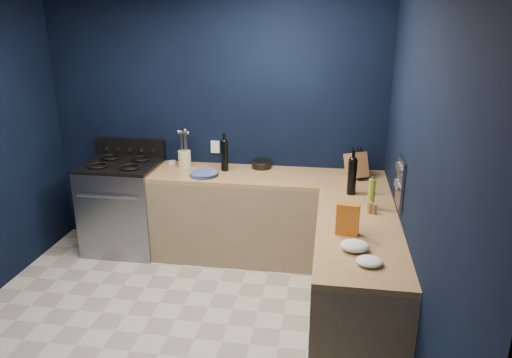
% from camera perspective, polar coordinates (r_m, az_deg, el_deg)
% --- Properties ---
extents(floor, '(3.50, 3.50, 0.02)m').
position_cam_1_polar(floor, '(4.07, -10.36, -17.83)').
color(floor, beige).
rests_on(floor, ground).
extents(wall_back, '(3.50, 0.02, 2.60)m').
position_cam_1_polar(wall_back, '(5.09, -4.83, 6.25)').
color(wall_back, black).
rests_on(wall_back, ground).
extents(wall_right, '(0.02, 3.50, 2.60)m').
position_cam_1_polar(wall_right, '(3.31, 18.37, -1.65)').
color(wall_right, black).
rests_on(wall_right, ground).
extents(cab_back, '(2.30, 0.63, 0.86)m').
position_cam_1_polar(cab_back, '(4.95, 1.35, -4.68)').
color(cab_back, '#8C7254').
rests_on(cab_back, floor).
extents(top_back, '(2.30, 0.63, 0.04)m').
position_cam_1_polar(top_back, '(4.78, 1.40, 0.27)').
color(top_back, brown).
rests_on(top_back, cab_back).
extents(cab_right, '(0.63, 1.67, 0.86)m').
position_cam_1_polar(cab_right, '(3.89, 11.58, -12.03)').
color(cab_right, '#8C7254').
rests_on(cab_right, floor).
extents(top_right, '(0.63, 1.67, 0.04)m').
position_cam_1_polar(top_right, '(3.69, 12.03, -6.01)').
color(top_right, brown).
rests_on(top_right, cab_right).
extents(gas_range, '(0.76, 0.66, 0.92)m').
position_cam_1_polar(gas_range, '(5.32, -15.25, -3.27)').
color(gas_range, gray).
rests_on(gas_range, floor).
extents(oven_door, '(0.59, 0.02, 0.42)m').
position_cam_1_polar(oven_door, '(5.06, -16.65, -4.68)').
color(oven_door, black).
rests_on(oven_door, gas_range).
extents(cooktop, '(0.76, 0.66, 0.03)m').
position_cam_1_polar(cooktop, '(5.17, -15.69, 1.62)').
color(cooktop, black).
rests_on(cooktop, gas_range).
extents(backguard, '(0.76, 0.06, 0.20)m').
position_cam_1_polar(backguard, '(5.40, -14.51, 3.62)').
color(backguard, black).
rests_on(backguard, gas_range).
extents(spice_panel, '(0.02, 0.28, 0.38)m').
position_cam_1_polar(spice_panel, '(3.85, 16.61, -0.48)').
color(spice_panel, gray).
rests_on(spice_panel, wall_right).
extents(wall_outlet, '(0.09, 0.02, 0.13)m').
position_cam_1_polar(wall_outlet, '(5.12, -4.82, 3.79)').
color(wall_outlet, white).
rests_on(wall_outlet, wall_back).
extents(plate_stack, '(0.33, 0.33, 0.03)m').
position_cam_1_polar(plate_stack, '(4.78, -6.14, 0.60)').
color(plate_stack, '#32469C').
rests_on(plate_stack, top_back).
extents(ramekin, '(0.10, 0.10, 0.03)m').
position_cam_1_polar(ramekin, '(5.20, -9.83, 1.95)').
color(ramekin, white).
rests_on(ramekin, top_back).
extents(utensil_crock, '(0.15, 0.15, 0.16)m').
position_cam_1_polar(utensil_crock, '(5.08, -8.40, 2.38)').
color(utensil_crock, beige).
rests_on(utensil_crock, top_back).
extents(wine_bottle_back, '(0.09, 0.09, 0.31)m').
position_cam_1_polar(wine_bottle_back, '(4.87, -3.72, 2.72)').
color(wine_bottle_back, black).
rests_on(wine_bottle_back, top_back).
extents(lemon_basket, '(0.21, 0.21, 0.08)m').
position_cam_1_polar(lemon_basket, '(4.98, 0.68, 1.74)').
color(lemon_basket, black).
rests_on(lemon_basket, top_back).
extents(knife_block, '(0.25, 0.31, 0.30)m').
position_cam_1_polar(knife_block, '(4.77, 11.70, 1.61)').
color(knife_block, brown).
rests_on(knife_block, top_back).
extents(wine_bottle_right, '(0.09, 0.09, 0.32)m').
position_cam_1_polar(wine_bottle_right, '(4.30, 11.23, 0.23)').
color(wine_bottle_right, black).
rests_on(wine_bottle_right, top_right).
extents(oil_bottle, '(0.07, 0.07, 0.25)m').
position_cam_1_polar(oil_bottle, '(4.02, 13.43, -1.72)').
color(oil_bottle, olive).
rests_on(oil_bottle, top_right).
extents(spice_jar_near, '(0.05, 0.05, 0.09)m').
position_cam_1_polar(spice_jar_near, '(3.95, 13.28, -3.32)').
color(spice_jar_near, olive).
rests_on(spice_jar_near, top_right).
extents(spice_jar_far, '(0.06, 0.06, 0.08)m').
position_cam_1_polar(spice_jar_far, '(3.95, 13.73, -3.42)').
color(spice_jar_far, olive).
rests_on(spice_jar_far, top_right).
extents(crouton_bag, '(0.17, 0.10, 0.23)m').
position_cam_1_polar(crouton_bag, '(3.52, 10.74, -4.66)').
color(crouton_bag, '#B71A07').
rests_on(crouton_bag, top_right).
extents(towel_front, '(0.21, 0.18, 0.07)m').
position_cam_1_polar(towel_front, '(3.33, 11.51, -7.71)').
color(towel_front, white).
rests_on(towel_front, top_right).
extents(towel_end, '(0.20, 0.19, 0.05)m').
position_cam_1_polar(towel_end, '(3.18, 13.19, -9.41)').
color(towel_end, white).
rests_on(towel_end, top_right).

